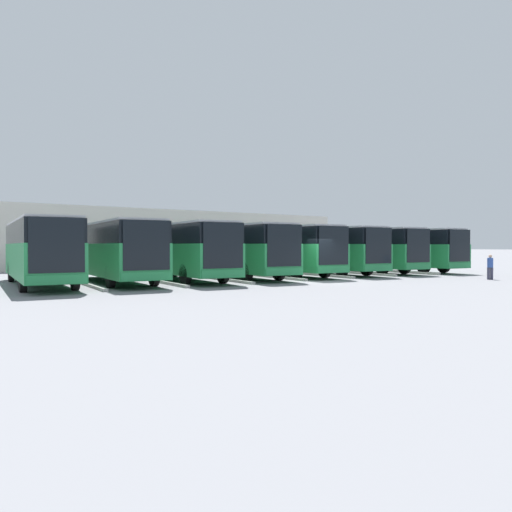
{
  "coord_description": "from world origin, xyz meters",
  "views": [
    {
      "loc": [
        19.62,
        21.53,
        2.06
      ],
      "look_at": [
        0.1,
        -6.12,
        1.4
      ],
      "focal_mm": 35.0,
      "sensor_mm": 36.0,
      "label": 1
    }
  ],
  "objects_px": {
    "bus_3": "(279,249)",
    "bus_2": "(321,249)",
    "bus_5": "(179,249)",
    "bus_6": "(114,249)",
    "bus_4": "(234,249)",
    "bus_1": "(359,248)",
    "bus_0": "(397,248)",
    "bus_7": "(40,250)",
    "pedestrian": "(490,266)"
  },
  "relations": [
    {
      "from": "bus_4",
      "to": "bus_6",
      "type": "distance_m",
      "value": 7.92
    },
    {
      "from": "bus_0",
      "to": "bus_4",
      "type": "distance_m",
      "value": 15.85
    },
    {
      "from": "bus_2",
      "to": "bus_4",
      "type": "bearing_deg",
      "value": 7.03
    },
    {
      "from": "bus_5",
      "to": "bus_7",
      "type": "bearing_deg",
      "value": 3.43
    },
    {
      "from": "bus_4",
      "to": "bus_5",
      "type": "bearing_deg",
      "value": 6.18
    },
    {
      "from": "bus_0",
      "to": "bus_3",
      "type": "xyz_separation_m",
      "value": [
        11.88,
        -0.73,
        0.0
      ]
    },
    {
      "from": "bus_0",
      "to": "bus_7",
      "type": "xyz_separation_m",
      "value": [
        27.72,
        -0.71,
        0.0
      ]
    },
    {
      "from": "bus_7",
      "to": "bus_1",
      "type": "bearing_deg",
      "value": -174.79
    },
    {
      "from": "bus_3",
      "to": "bus_6",
      "type": "height_order",
      "value": "same"
    },
    {
      "from": "bus_7",
      "to": "pedestrian",
      "type": "height_order",
      "value": "bus_7"
    },
    {
      "from": "bus_1",
      "to": "pedestrian",
      "type": "bearing_deg",
      "value": 95.65
    },
    {
      "from": "bus_3",
      "to": "pedestrian",
      "type": "xyz_separation_m",
      "value": [
        -7.96,
        11.01,
        -1.05
      ]
    },
    {
      "from": "bus_0",
      "to": "bus_7",
      "type": "relative_size",
      "value": 1.0
    },
    {
      "from": "bus_0",
      "to": "bus_4",
      "type": "xyz_separation_m",
      "value": [
        15.84,
        -0.48,
        0.0
      ]
    },
    {
      "from": "bus_0",
      "to": "pedestrian",
      "type": "distance_m",
      "value": 11.06
    },
    {
      "from": "bus_0",
      "to": "bus_6",
      "type": "distance_m",
      "value": 23.77
    },
    {
      "from": "bus_1",
      "to": "bus_7",
      "type": "bearing_deg",
      "value": 5.21
    },
    {
      "from": "bus_2",
      "to": "bus_6",
      "type": "bearing_deg",
      "value": 5.35
    },
    {
      "from": "bus_2",
      "to": "bus_7",
      "type": "xyz_separation_m",
      "value": [
        19.8,
        -0.01,
        0.0
      ]
    },
    {
      "from": "bus_1",
      "to": "bus_3",
      "type": "xyz_separation_m",
      "value": [
        7.92,
        -0.12,
        0.0
      ]
    },
    {
      "from": "bus_7",
      "to": "bus_0",
      "type": "bearing_deg",
      "value": -176.01
    },
    {
      "from": "bus_2",
      "to": "bus_4",
      "type": "xyz_separation_m",
      "value": [
        7.92,
        0.22,
        0.0
      ]
    },
    {
      "from": "bus_0",
      "to": "bus_2",
      "type": "xyz_separation_m",
      "value": [
        7.92,
        -0.7,
        0.0
      ]
    },
    {
      "from": "bus_6",
      "to": "bus_4",
      "type": "bearing_deg",
      "value": -176.33
    },
    {
      "from": "bus_7",
      "to": "bus_6",
      "type": "bearing_deg",
      "value": -174.31
    },
    {
      "from": "bus_3",
      "to": "bus_2",
      "type": "bearing_deg",
      "value": -175.01
    },
    {
      "from": "bus_3",
      "to": "bus_1",
      "type": "bearing_deg",
      "value": -175.41
    },
    {
      "from": "bus_2",
      "to": "bus_6",
      "type": "height_order",
      "value": "same"
    },
    {
      "from": "bus_2",
      "to": "bus_7",
      "type": "distance_m",
      "value": 19.8
    },
    {
      "from": "bus_6",
      "to": "bus_0",
      "type": "bearing_deg",
      "value": -176.3
    },
    {
      "from": "bus_5",
      "to": "bus_6",
      "type": "height_order",
      "value": "same"
    },
    {
      "from": "bus_0",
      "to": "bus_4",
      "type": "bearing_deg",
      "value": 3.72
    },
    {
      "from": "bus_2",
      "to": "bus_5",
      "type": "xyz_separation_m",
      "value": [
        11.88,
        0.27,
        0.0
      ]
    },
    {
      "from": "bus_2",
      "to": "bus_6",
      "type": "distance_m",
      "value": 15.84
    },
    {
      "from": "bus_2",
      "to": "bus_7",
      "type": "height_order",
      "value": "same"
    },
    {
      "from": "bus_5",
      "to": "bus_2",
      "type": "bearing_deg",
      "value": -173.26
    },
    {
      "from": "bus_2",
      "to": "bus_3",
      "type": "xyz_separation_m",
      "value": [
        3.96,
        -0.03,
        0.0
      ]
    },
    {
      "from": "bus_1",
      "to": "bus_5",
      "type": "distance_m",
      "value": 15.84
    },
    {
      "from": "bus_5",
      "to": "bus_7",
      "type": "relative_size",
      "value": 1.0
    },
    {
      "from": "bus_4",
      "to": "bus_6",
      "type": "xyz_separation_m",
      "value": [
        7.92,
        -0.25,
        0.0
      ]
    },
    {
      "from": "bus_6",
      "to": "bus_1",
      "type": "bearing_deg",
      "value": -174.88
    },
    {
      "from": "bus_1",
      "to": "pedestrian",
      "type": "height_order",
      "value": "bus_1"
    },
    {
      "from": "bus_5",
      "to": "bus_7",
      "type": "distance_m",
      "value": 7.92
    },
    {
      "from": "bus_2",
      "to": "pedestrian",
      "type": "distance_m",
      "value": 11.73
    },
    {
      "from": "bus_1",
      "to": "bus_7",
      "type": "relative_size",
      "value": 1.0
    },
    {
      "from": "bus_1",
      "to": "bus_7",
      "type": "xyz_separation_m",
      "value": [
        23.76,
        -0.1,
        0.0
      ]
    },
    {
      "from": "bus_3",
      "to": "pedestrian",
      "type": "distance_m",
      "value": 13.63
    },
    {
      "from": "bus_2",
      "to": "bus_7",
      "type": "bearing_deg",
      "value": 5.42
    },
    {
      "from": "bus_5",
      "to": "pedestrian",
      "type": "height_order",
      "value": "bus_5"
    },
    {
      "from": "bus_2",
      "to": "bus_5",
      "type": "distance_m",
      "value": 11.88
    }
  ]
}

